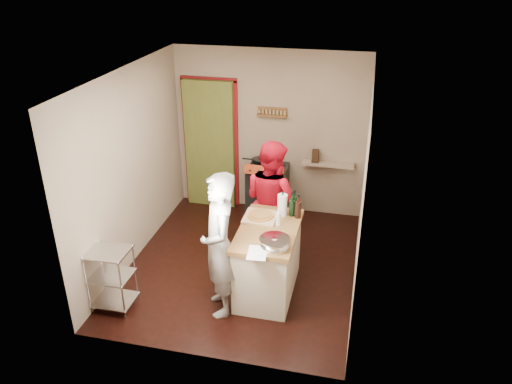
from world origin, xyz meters
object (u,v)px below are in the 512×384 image
Objects in this scene: wire_shelving at (111,276)px; person_red at (271,200)px; stove at (267,191)px; island at (268,258)px; person_stripe at (219,245)px.

wire_shelving is 0.47× the size of person_red.
wire_shelving is at bearing 80.92° from person_red.
island reaches higher than stove.
wire_shelving is 1.88m from island.
wire_shelving is 0.62× the size of island.
person_stripe is at bearing 11.70° from wire_shelving.
island is at bearing 22.83° from wire_shelving.
wire_shelving is at bearing -157.17° from island.
person_stripe is 1.04× the size of person_red.
person_red is (0.34, 1.31, -0.04)m from person_stripe.
person_stripe is 1.35m from person_red.
person_red is (0.27, -1.05, 0.39)m from stove.
stove is 0.57× the size of person_stripe.
island is 0.73× the size of person_stripe.
stove is 2.40m from person_stripe.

